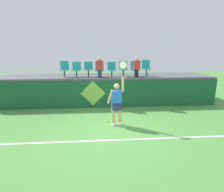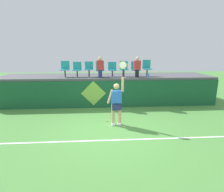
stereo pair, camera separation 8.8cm
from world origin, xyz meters
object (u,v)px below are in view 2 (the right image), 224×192
object	(u,v)px
water_bottle	(149,75)
stadium_chair_7	(147,67)
tennis_ball	(107,121)
stadium_chair_0	(65,68)
stadium_chair_3	(100,69)
spectator_0	(137,67)
stadium_chair_2	(89,68)
stadium_chair_6	(135,68)
stadium_chair_1	(77,69)
stadium_chair_5	(124,68)
tennis_player	(117,102)
stadium_chair_4	(112,69)
spectator_1	(100,67)

from	to	relation	value
water_bottle	stadium_chair_7	distance (m)	0.64
tennis_ball	stadium_chair_0	bearing A→B (deg)	127.33
stadium_chair_3	spectator_0	bearing A→B (deg)	-13.16
water_bottle	spectator_0	xyz separation A→B (m)	(-0.60, 0.07, 0.44)
spectator_0	stadium_chair_2	bearing A→B (deg)	170.05
stadium_chair_7	spectator_0	distance (m)	0.77
stadium_chair_6	stadium_chair_3	bearing A→B (deg)	179.97
stadium_chair_1	stadium_chair_5	xyz separation A→B (m)	(2.49, 0.00, 0.02)
tennis_player	stadium_chair_2	bearing A→B (deg)	111.03
stadium_chair_1	tennis_ball	bearing A→B (deg)	-61.90
stadium_chair_2	stadium_chair_4	distance (m)	1.24
water_bottle	stadium_chair_3	xyz separation A→B (m)	(-2.52, 0.52, 0.32)
stadium_chair_1	stadium_chair_6	distance (m)	3.13
stadium_chair_5	stadium_chair_6	xyz separation A→B (m)	(0.64, 0.00, -0.02)
stadium_chair_1	stadium_chair_6	bearing A→B (deg)	0.08
tennis_player	stadium_chair_7	world-z (taller)	tennis_player
stadium_chair_0	stadium_chair_1	size ratio (longest dim) A/B	1.06
stadium_chair_2	stadium_chair_6	world-z (taller)	stadium_chair_6
stadium_chair_1	spectator_1	bearing A→B (deg)	-18.21
spectator_0	stadium_chair_1	bearing A→B (deg)	171.95
stadium_chair_5	spectator_0	bearing A→B (deg)	-34.75
stadium_chair_0	stadium_chair_6	xyz separation A→B (m)	(3.76, 0.00, -0.03)
stadium_chair_5	spectator_0	world-z (taller)	spectator_0
tennis_player	stadium_chair_1	size ratio (longest dim) A/B	3.15
tennis_player	stadium_chair_6	world-z (taller)	tennis_player
stadium_chair_1	spectator_0	distance (m)	3.17
stadium_chair_5	stadium_chair_6	bearing A→B (deg)	0.25
stadium_chair_2	stadium_chair_3	world-z (taller)	stadium_chair_3
water_bottle	spectator_0	distance (m)	0.75
stadium_chair_2	stadium_chair_3	xyz separation A→B (m)	(0.59, 0.01, -0.03)
stadium_chair_6	stadium_chair_7	distance (m)	0.62
stadium_chair_3	stadium_chair_4	world-z (taller)	stadium_chair_3
tennis_player	water_bottle	distance (m)	3.30
stadium_chair_2	stadium_chair_0	bearing A→B (deg)	179.75
tennis_ball	stadium_chair_2	xyz separation A→B (m)	(-0.85, 2.75, 1.95)
water_bottle	stadium_chair_1	xyz separation A→B (m)	(-3.73, 0.51, 0.33)
stadium_chair_3	stadium_chair_7	distance (m)	2.54
tennis_player	stadium_chair_3	distance (m)	3.33
tennis_ball	stadium_chair_1	world-z (taller)	stadium_chair_1
tennis_ball	stadium_chair_5	bearing A→B (deg)	69.68
stadium_chair_2	water_bottle	bearing A→B (deg)	-9.32
tennis_ball	water_bottle	bearing A→B (deg)	44.79
stadium_chair_3	stadium_chair_7	size ratio (longest dim) A/B	0.92
stadium_chair_0	spectator_1	distance (m)	1.89
tennis_player	water_bottle	xyz separation A→B (m)	(1.91, 2.59, 0.69)
stadium_chair_1	stadium_chair_2	bearing A→B (deg)	-0.27
stadium_chair_4	stadium_chair_5	xyz separation A→B (m)	(0.62, 0.00, 0.03)
stadium_chair_6	spectator_1	distance (m)	1.96
tennis_ball	stadium_chair_7	bearing A→B (deg)	50.39
stadium_chair_1	spectator_1	distance (m)	1.28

